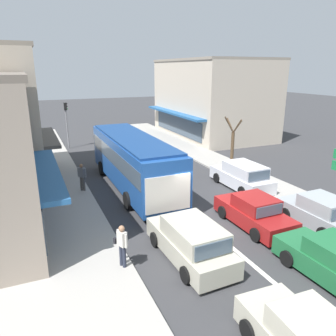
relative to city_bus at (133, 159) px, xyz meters
name	(u,v)px	position (x,y,z in m)	size (l,w,h in m)	color
ground_plane	(197,218)	(1.57, -5.32, -1.88)	(140.00, 140.00, 0.00)	#353538
lane_centre_line	(165,191)	(1.57, -1.32, -1.88)	(0.20, 28.00, 0.01)	silver
sidewalk_left	(44,195)	(-5.23, 0.68, -1.81)	(5.20, 44.00, 0.14)	#A39E96
kerb_right	(233,169)	(7.77, 0.68, -1.82)	(2.80, 44.00, 0.12)	#A39E96
building_right_far	(212,98)	(13.05, 12.73, 2.15)	(9.30, 13.24, 8.07)	beige
city_bus	(133,159)	(0.00, 0.00, 0.00)	(2.79, 10.87, 3.23)	#1E4C99
sedan_behind_bus_mid	(254,213)	(3.60, -7.12, -1.22)	(1.94, 4.22, 1.47)	maroon
wagon_behind_bus_near	(191,242)	(-0.40, -8.45, -1.14)	(2.05, 4.56, 1.58)	#B7B29E
sedan_queue_far_back	(335,262)	(3.59, -11.57, -1.22)	(2.00, 4.25, 1.47)	#1E6638
parked_hatchback_kerb_front	(319,213)	(6.26, -8.42, -1.17)	(1.88, 3.73, 1.54)	#9EA3A8
parked_wagon_kerb_second	(242,176)	(6.16, -2.63, -1.14)	(1.98, 4.52, 1.58)	silver
traffic_light_downstreet	(66,118)	(-2.29, 12.48, 0.97)	(0.33, 0.24, 4.20)	gray
street_tree_right	(232,144)	(8.05, 1.32, -0.10)	(1.53, 1.81, 3.85)	brown
pedestrian_with_handbag_near	(122,243)	(-2.99, -8.06, -0.81)	(0.42, 0.64, 1.63)	#232838
pedestrian_browsing_midblock	(82,176)	(-3.01, 0.44, -0.81)	(0.44, 0.42, 1.63)	#4C4742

